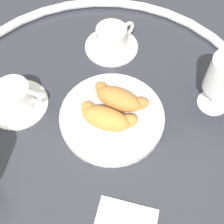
# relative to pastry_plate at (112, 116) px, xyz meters

# --- Properties ---
(ground_plane) EXTENTS (2.20, 2.20, 0.00)m
(ground_plane) POSITION_rel_pastry_plate_xyz_m (-0.03, 0.01, -0.01)
(ground_plane) COLOR #2D3038
(table_chrome_rim) EXTENTS (0.75, 0.75, 0.02)m
(table_chrome_rim) POSITION_rel_pastry_plate_xyz_m (-0.03, 0.01, 0.00)
(table_chrome_rim) COLOR silver
(table_chrome_rim) RESTS_ON ground_plane
(pastry_plate) EXTENTS (0.23, 0.23, 0.02)m
(pastry_plate) POSITION_rel_pastry_plate_xyz_m (0.00, 0.00, 0.00)
(pastry_plate) COLOR white
(pastry_plate) RESTS_ON ground_plane
(croissant_large) EXTENTS (0.13, 0.08, 0.04)m
(croissant_large) POSITION_rel_pastry_plate_xyz_m (-0.01, -0.02, 0.03)
(croissant_large) COLOR #CC893D
(croissant_large) RESTS_ON pastry_plate
(croissant_small) EXTENTS (0.13, 0.09, 0.04)m
(croissant_small) POSITION_rel_pastry_plate_xyz_m (0.01, 0.03, 0.03)
(croissant_small) COLOR #BC7A38
(croissant_small) RESTS_ON pastry_plate
(coffee_cup_near) EXTENTS (0.14, 0.14, 0.06)m
(coffee_cup_near) POSITION_rel_pastry_plate_xyz_m (-0.02, 0.22, 0.01)
(coffee_cup_near) COLOR white
(coffee_cup_near) RESTS_ON ground_plane
(coffee_cup_far) EXTENTS (0.14, 0.14, 0.06)m
(coffee_cup_far) POSITION_rel_pastry_plate_xyz_m (-0.21, 0.02, 0.01)
(coffee_cup_far) COLOR white
(coffee_cup_far) RESTS_ON ground_plane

